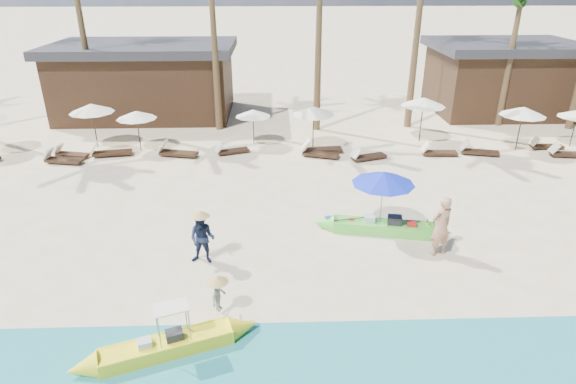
{
  "coord_description": "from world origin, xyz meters",
  "views": [
    {
      "loc": [
        -0.35,
        -12.24,
        8.15
      ],
      "look_at": [
        0.13,
        2.0,
        1.61
      ],
      "focal_mm": 30.0,
      "sensor_mm": 36.0,
      "label": 1
    }
  ],
  "objects_px": {
    "tourist": "(441,226)",
    "green_canoe": "(381,227)",
    "blue_umbrella": "(384,178)",
    "yellow_canoe": "(167,346)"
  },
  "relations": [
    {
      "from": "yellow_canoe",
      "to": "tourist",
      "type": "distance_m",
      "value": 8.76
    },
    {
      "from": "green_canoe",
      "to": "blue_umbrella",
      "type": "relative_size",
      "value": 2.31
    },
    {
      "from": "green_canoe",
      "to": "tourist",
      "type": "relative_size",
      "value": 2.6
    },
    {
      "from": "blue_umbrella",
      "to": "tourist",
      "type": "bearing_deg",
      "value": -42.99
    },
    {
      "from": "yellow_canoe",
      "to": "blue_umbrella",
      "type": "distance_m",
      "value": 8.48
    },
    {
      "from": "yellow_canoe",
      "to": "tourist",
      "type": "bearing_deg",
      "value": 8.13
    },
    {
      "from": "tourist",
      "to": "green_canoe",
      "type": "bearing_deg",
      "value": -65.2
    },
    {
      "from": "tourist",
      "to": "blue_umbrella",
      "type": "xyz_separation_m",
      "value": [
        -1.56,
        1.45,
        1.03
      ]
    },
    {
      "from": "green_canoe",
      "to": "blue_umbrella",
      "type": "bearing_deg",
      "value": 154.32
    },
    {
      "from": "tourist",
      "to": "blue_umbrella",
      "type": "relative_size",
      "value": 0.89
    }
  ]
}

